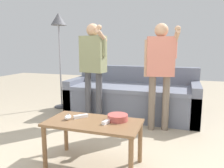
{
  "coord_description": "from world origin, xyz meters",
  "views": [
    {
      "loc": [
        0.85,
        -2.06,
        1.15
      ],
      "look_at": [
        0.05,
        0.38,
        0.72
      ],
      "focal_mm": 35.13,
      "sensor_mm": 36.0,
      "label": 1
    }
  ],
  "objects_px": {
    "snack_bowl": "(118,117)",
    "couch": "(133,97)",
    "floor_lamp": "(59,29)",
    "game_remote_wand_far": "(81,116)",
    "coffee_table": "(93,128)",
    "player_right": "(160,65)",
    "player_left": "(93,62)",
    "game_remote_nunchuk": "(68,117)",
    "game_remote_wand_near": "(108,121)"
  },
  "relations": [
    {
      "from": "snack_bowl",
      "to": "couch",
      "type": "bearing_deg",
      "value": 97.94
    },
    {
      "from": "floor_lamp",
      "to": "game_remote_wand_far",
      "type": "xyz_separation_m",
      "value": [
        1.25,
        -1.69,
        -1.01
      ]
    },
    {
      "from": "coffee_table",
      "to": "snack_bowl",
      "type": "distance_m",
      "value": 0.26
    },
    {
      "from": "floor_lamp",
      "to": "player_right",
      "type": "bearing_deg",
      "value": -17.49
    },
    {
      "from": "floor_lamp",
      "to": "game_remote_wand_far",
      "type": "bearing_deg",
      "value": -53.41
    },
    {
      "from": "snack_bowl",
      "to": "floor_lamp",
      "type": "bearing_deg",
      "value": 134.62
    },
    {
      "from": "player_left",
      "to": "coffee_table",
      "type": "bearing_deg",
      "value": -67.12
    },
    {
      "from": "game_remote_nunchuk",
      "to": "player_right",
      "type": "relative_size",
      "value": 0.06
    },
    {
      "from": "coffee_table",
      "to": "game_remote_wand_near",
      "type": "xyz_separation_m",
      "value": [
        0.15,
        0.01,
        0.08
      ]
    },
    {
      "from": "couch",
      "to": "game_remote_nunchuk",
      "type": "xyz_separation_m",
      "value": [
        -0.24,
        -1.77,
        0.18
      ]
    },
    {
      "from": "player_left",
      "to": "game_remote_wand_near",
      "type": "relative_size",
      "value": 9.27
    },
    {
      "from": "player_right",
      "to": "game_remote_wand_near",
      "type": "height_order",
      "value": "player_right"
    },
    {
      "from": "game_remote_nunchuk",
      "to": "game_remote_wand_near",
      "type": "xyz_separation_m",
      "value": [
        0.4,
        0.04,
        -0.01
      ]
    },
    {
      "from": "game_remote_wand_near",
      "to": "game_remote_wand_far",
      "type": "xyz_separation_m",
      "value": [
        -0.31,
        0.05,
        0.0
      ]
    },
    {
      "from": "couch",
      "to": "floor_lamp",
      "type": "bearing_deg",
      "value": 179.42
    },
    {
      "from": "couch",
      "to": "game_remote_wand_far",
      "type": "bearing_deg",
      "value": -95.04
    },
    {
      "from": "player_right",
      "to": "game_remote_wand_far",
      "type": "bearing_deg",
      "value": -121.0
    },
    {
      "from": "game_remote_wand_far",
      "to": "coffee_table",
      "type": "bearing_deg",
      "value": -21.69
    },
    {
      "from": "floor_lamp",
      "to": "snack_bowl",
      "type": "bearing_deg",
      "value": -45.38
    },
    {
      "from": "couch",
      "to": "player_left",
      "type": "distance_m",
      "value": 0.98
    },
    {
      "from": "player_left",
      "to": "snack_bowl",
      "type": "bearing_deg",
      "value": -56.44
    },
    {
      "from": "game_remote_wand_near",
      "to": "floor_lamp",
      "type": "bearing_deg",
      "value": 131.9
    },
    {
      "from": "game_remote_nunchuk",
      "to": "player_right",
      "type": "distance_m",
      "value": 1.47
    },
    {
      "from": "game_remote_nunchuk",
      "to": "floor_lamp",
      "type": "relative_size",
      "value": 0.05
    },
    {
      "from": "coffee_table",
      "to": "floor_lamp",
      "type": "bearing_deg",
      "value": 128.92
    },
    {
      "from": "floor_lamp",
      "to": "player_right",
      "type": "height_order",
      "value": "floor_lamp"
    },
    {
      "from": "game_remote_nunchuk",
      "to": "player_right",
      "type": "xyz_separation_m",
      "value": [
        0.75,
        1.18,
        0.45
      ]
    },
    {
      "from": "player_right",
      "to": "game_remote_wand_far",
      "type": "distance_m",
      "value": 1.35
    },
    {
      "from": "snack_bowl",
      "to": "game_remote_wand_near",
      "type": "relative_size",
      "value": 1.23
    },
    {
      "from": "couch",
      "to": "snack_bowl",
      "type": "bearing_deg",
      "value": -82.06
    },
    {
      "from": "couch",
      "to": "snack_bowl",
      "type": "xyz_separation_m",
      "value": [
        0.23,
        -1.64,
        0.18
      ]
    },
    {
      "from": "coffee_table",
      "to": "player_left",
      "type": "height_order",
      "value": "player_left"
    },
    {
      "from": "couch",
      "to": "player_left",
      "type": "xyz_separation_m",
      "value": [
        -0.48,
        -0.57,
        0.64
      ]
    },
    {
      "from": "couch",
      "to": "coffee_table",
      "type": "height_order",
      "value": "couch"
    },
    {
      "from": "coffee_table",
      "to": "player_left",
      "type": "distance_m",
      "value": 1.38
    },
    {
      "from": "couch",
      "to": "floor_lamp",
      "type": "height_order",
      "value": "floor_lamp"
    },
    {
      "from": "player_left",
      "to": "player_right",
      "type": "distance_m",
      "value": 0.98
    },
    {
      "from": "game_remote_wand_far",
      "to": "player_left",
      "type": "bearing_deg",
      "value": 106.7
    },
    {
      "from": "couch",
      "to": "game_remote_nunchuk",
      "type": "bearing_deg",
      "value": -97.85
    },
    {
      "from": "snack_bowl",
      "to": "game_remote_nunchuk",
      "type": "height_order",
      "value": "snack_bowl"
    },
    {
      "from": "coffee_table",
      "to": "game_remote_wand_far",
      "type": "relative_size",
      "value": 6.87
    },
    {
      "from": "game_remote_nunchuk",
      "to": "coffee_table",
      "type": "bearing_deg",
      "value": 6.03
    },
    {
      "from": "player_right",
      "to": "game_remote_wand_near",
      "type": "bearing_deg",
      "value": -106.86
    },
    {
      "from": "couch",
      "to": "player_left",
      "type": "bearing_deg",
      "value": -129.92
    },
    {
      "from": "player_right",
      "to": "game_remote_wand_near",
      "type": "relative_size",
      "value": 9.1
    },
    {
      "from": "couch",
      "to": "game_remote_nunchuk",
      "type": "height_order",
      "value": "couch"
    },
    {
      "from": "game_remote_nunchuk",
      "to": "floor_lamp",
      "type": "distance_m",
      "value": 2.35
    },
    {
      "from": "coffee_table",
      "to": "snack_bowl",
      "type": "xyz_separation_m",
      "value": [
        0.21,
        0.1,
        0.1
      ]
    },
    {
      "from": "couch",
      "to": "game_remote_wand_near",
      "type": "height_order",
      "value": "couch"
    },
    {
      "from": "snack_bowl",
      "to": "player_left",
      "type": "distance_m",
      "value": 1.36
    }
  ]
}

